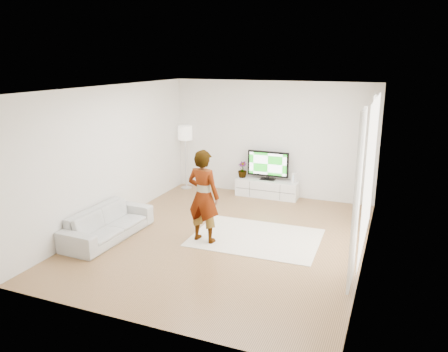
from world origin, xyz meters
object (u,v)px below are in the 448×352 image
at_px(media_console, 267,188).
at_px(player, 203,196).
at_px(floor_lamp, 185,136).
at_px(television, 268,164).
at_px(sofa, 108,223).
at_px(rug, 256,238).

bearing_deg(media_console, player, -95.97).
bearing_deg(floor_lamp, television, 2.42).
bearing_deg(sofa, media_console, -28.28).
xyz_separation_m(rug, sofa, (-2.61, -1.03, 0.28)).
bearing_deg(floor_lamp, media_console, 1.70).
xyz_separation_m(player, floor_lamp, (-1.87, 2.98, 0.52)).
bearing_deg(television, player, -95.92).
bearing_deg(rug, television, 101.90).
relative_size(media_console, player, 0.88).
height_order(rug, player, player).
distance_m(television, sofa, 4.19).
height_order(rug, sofa, sofa).
height_order(media_console, floor_lamp, floor_lamp).
xyz_separation_m(media_console, player, (-0.32, -3.04, 0.66)).
bearing_deg(television, sofa, -119.84).
distance_m(rug, player, 1.32).
distance_m(rug, sofa, 2.82).
relative_size(media_console, sofa, 0.78).
height_order(media_console, player, player).
relative_size(television, floor_lamp, 0.62).
distance_m(player, floor_lamp, 3.55).
bearing_deg(sofa, rug, -66.66).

